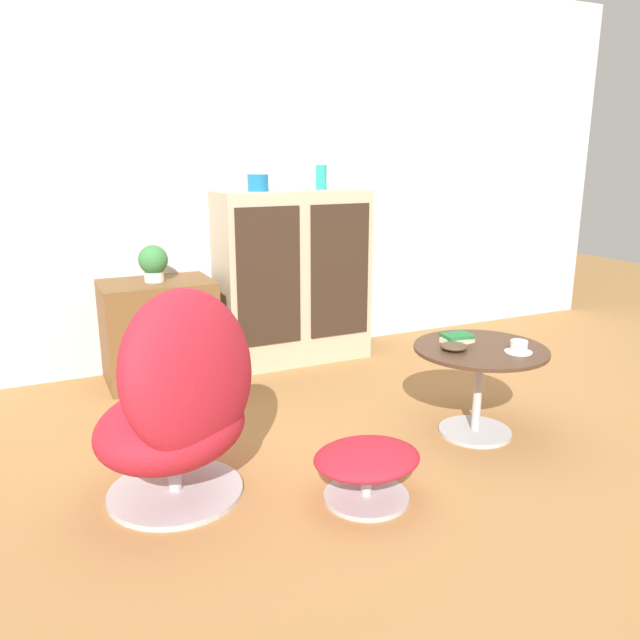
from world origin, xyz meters
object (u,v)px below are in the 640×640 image
at_px(coffee_table, 479,372).
at_px(potted_plant, 153,262).
at_px(ottoman, 367,464).
at_px(teacup, 519,348).
at_px(egg_chair, 181,402).
at_px(book_stack, 457,338).
at_px(vase_leftmost, 258,183).
at_px(tv_console, 159,331).
at_px(sideboard, 293,277).
at_px(bowl, 454,346).
at_px(vase_inner_left, 321,177).

distance_m(coffee_table, potted_plant, 2.04).
bearing_deg(ottoman, teacup, 10.16).
bearing_deg(ottoman, egg_chair, 154.04).
bearing_deg(egg_chair, book_stack, 4.13).
distance_m(vase_leftmost, potted_plant, 0.84).
bearing_deg(tv_console, teacup, -49.88).
bearing_deg(coffee_table, sideboard, 103.32).
bearing_deg(bowl, teacup, -33.28).
relative_size(vase_leftmost, vase_inner_left, 0.84).
relative_size(sideboard, vase_inner_left, 7.21).
bearing_deg(sideboard, ottoman, -103.96).
bearing_deg(book_stack, coffee_table, -66.79).
height_order(sideboard, bowl, sideboard).
distance_m(vase_inner_left, potted_plant, 1.25).
height_order(sideboard, vase_inner_left, vase_inner_left).
height_order(tv_console, vase_inner_left, vase_inner_left).
xyz_separation_m(egg_chair, potted_plant, (0.20, 1.50, 0.33)).
xyz_separation_m(tv_console, bowl, (1.14, -1.49, 0.16)).
bearing_deg(teacup, bowl, 146.72).
bearing_deg(vase_leftmost, tv_console, -177.98).
xyz_separation_m(potted_plant, teacup, (1.41, -1.66, -0.27)).
height_order(tv_console, teacup, tv_console).
xyz_separation_m(tv_console, vase_inner_left, (1.15, 0.02, 0.93)).
relative_size(vase_inner_left, teacup, 1.23).
bearing_deg(vase_leftmost, vase_inner_left, 0.00).
distance_m(vase_leftmost, bowl, 1.75).
bearing_deg(tv_console, egg_chair, -98.04).
distance_m(vase_inner_left, book_stack, 1.61).
bearing_deg(potted_plant, vase_leftmost, 1.96).
bearing_deg(egg_chair, coffee_table, -0.66).
xyz_separation_m(sideboard, vase_leftmost, (-0.23, 0.00, 0.64)).
relative_size(egg_chair, bowl, 7.01).
bearing_deg(sideboard, vase_inner_left, 1.01).
relative_size(vase_leftmost, bowl, 1.03).
bearing_deg(potted_plant, coffee_table, -49.45).
bearing_deg(teacup, egg_chair, 174.23).
relative_size(coffee_table, teacup, 5.04).
relative_size(book_stack, bowl, 1.22).
distance_m(potted_plant, book_stack, 1.89).
bearing_deg(ottoman, tv_console, 104.32).
xyz_separation_m(egg_chair, vase_leftmost, (0.91, 1.52, 0.79)).
height_order(tv_console, coffee_table, tv_console).
xyz_separation_m(coffee_table, vase_leftmost, (-0.60, 1.54, 0.89)).
height_order(vase_leftmost, vase_inner_left, vase_inner_left).
distance_m(tv_console, vase_leftmost, 1.14).
relative_size(egg_chair, coffee_table, 1.39).
height_order(egg_chair, teacup, egg_chair).
height_order(potted_plant, teacup, potted_plant).
distance_m(sideboard, vase_leftmost, 0.68).
bearing_deg(book_stack, bowl, -133.93).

